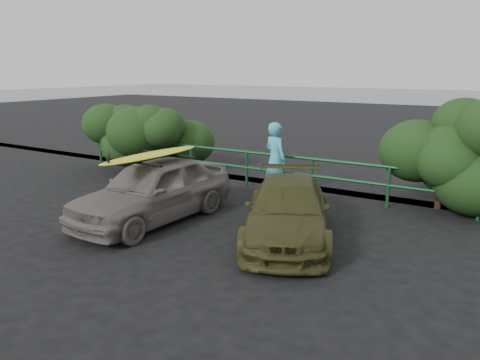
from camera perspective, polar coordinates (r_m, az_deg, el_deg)
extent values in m
plane|color=black|center=(9.07, -10.12, -8.15)|extent=(80.00, 80.00, 0.00)
plane|color=slate|center=(66.56, 27.08, 9.11)|extent=(200.00, 200.00, 0.00)
imported|color=slate|center=(10.48, -10.57, -1.23)|extent=(1.82, 4.15, 1.39)
imported|color=#3B3B1A|center=(9.28, 5.83, -3.72)|extent=(3.09, 4.30, 1.16)
imported|color=#46BCD2|center=(12.40, 4.31, 2.57)|extent=(0.84, 0.71, 1.95)
ellipsoid|color=#D2D616|center=(10.31, -10.75, 3.03)|extent=(0.71, 2.85, 0.08)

